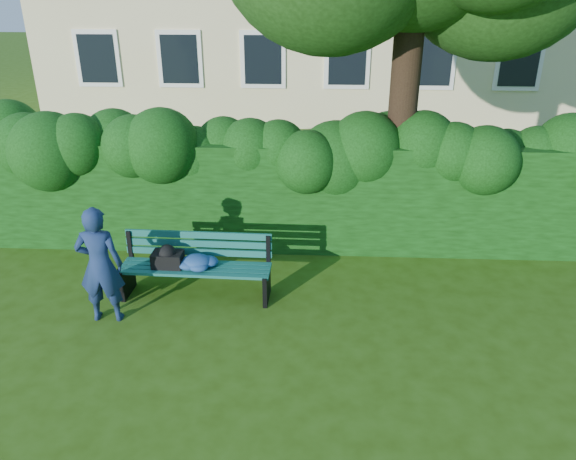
{
  "coord_description": "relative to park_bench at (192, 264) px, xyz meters",
  "views": [
    {
      "loc": [
        0.37,
        -6.54,
        4.21
      ],
      "look_at": [
        0.0,
        0.6,
        0.95
      ],
      "focal_mm": 35.0,
      "sensor_mm": 36.0,
      "label": 1
    }
  ],
  "objects": [
    {
      "name": "park_bench",
      "position": [
        0.0,
        0.0,
        0.0
      ],
      "size": [
        2.13,
        0.62,
        0.89
      ],
      "rotation": [
        0.0,
        0.0,
        -0.03
      ],
      "color": "#0F4B43",
      "rests_on": "ground"
    },
    {
      "name": "ground",
      "position": [
        1.35,
        -0.37,
        -0.5
      ],
      "size": [
        80.0,
        80.0,
        0.0
      ],
      "primitive_type": "plane",
      "color": "#2D4C0D",
      "rests_on": "ground"
    },
    {
      "name": "man_reading",
      "position": [
        -1.03,
        -0.67,
        0.3
      ],
      "size": [
        0.61,
        0.43,
        1.61
      ],
      "primitive_type": "imported",
      "rotation": [
        0.0,
        0.0,
        3.21
      ],
      "color": "navy",
      "rests_on": "ground"
    },
    {
      "name": "hedge",
      "position": [
        1.35,
        1.83,
        0.4
      ],
      "size": [
        10.0,
        1.0,
        1.8
      ],
      "color": "black",
      "rests_on": "ground"
    }
  ]
}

